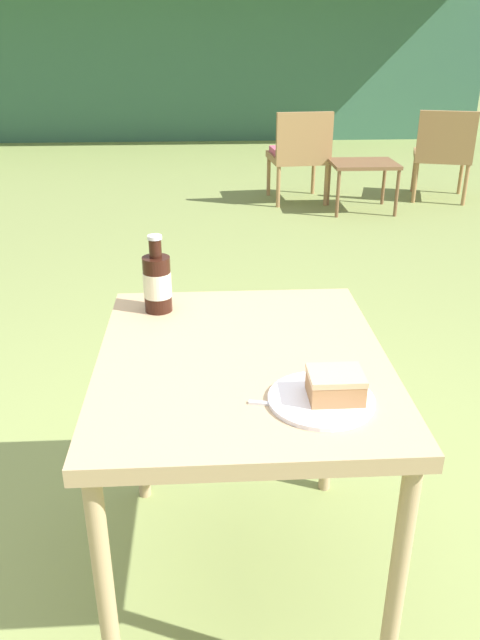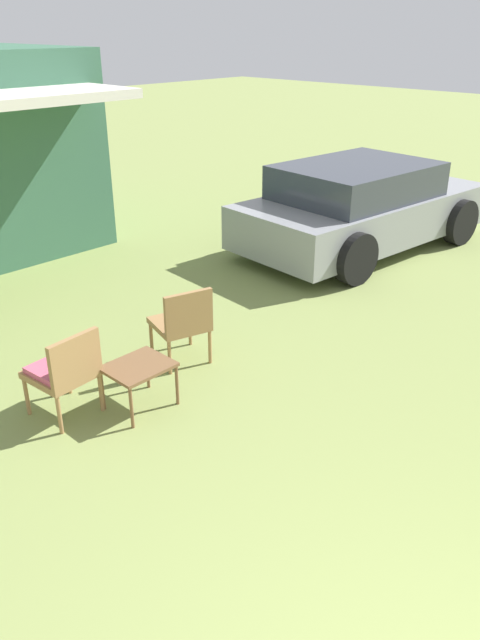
{
  "view_description": "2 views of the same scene",
  "coord_description": "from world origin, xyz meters",
  "views": [
    {
      "loc": [
        -0.08,
        -1.34,
        1.45
      ],
      "look_at": [
        0.0,
        0.1,
        0.79
      ],
      "focal_mm": 35.0,
      "sensor_mm": 36.0,
      "label": 1
    },
    {
      "loc": [
        -1.52,
        0.14,
        3.14
      ],
      "look_at": [
        1.88,
        3.38,
        0.9
      ],
      "focal_mm": 35.0,
      "sensor_mm": 36.0,
      "label": 2
    }
  ],
  "objects": [
    {
      "name": "wicker_chair_plain",
      "position": [
        2.13,
        4.41,
        0.47
      ],
      "size": [
        0.63,
        0.64,
        0.83
      ],
      "rotation": [
        0.0,
        0.0,
        2.85
      ],
      "color": "#9E7547",
      "rests_on": "ground_plane"
    },
    {
      "name": "garden_side_table",
      "position": [
        1.31,
        4.07,
        0.38
      ],
      "size": [
        0.56,
        0.47,
        0.43
      ],
      "color": "brown",
      "rests_on": "ground_plane"
    },
    {
      "name": "wicker_chair_cushioned",
      "position": [
        0.8,
        4.42,
        0.46
      ],
      "size": [
        0.55,
        0.56,
        0.83
      ],
      "rotation": [
        0.0,
        0.0,
        3.23
      ],
      "color": "#9E7547",
      "rests_on": "ground_plane"
    },
    {
      "name": "parked_car",
      "position": [
        6.4,
        5.17,
        0.64
      ],
      "size": [
        4.23,
        2.34,
        1.3
      ],
      "rotation": [
        0.0,
        0.0,
        -0.09
      ],
      "color": "gray",
      "rests_on": "ground_plane"
    }
  ]
}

